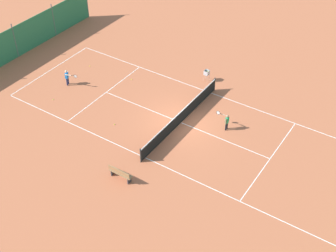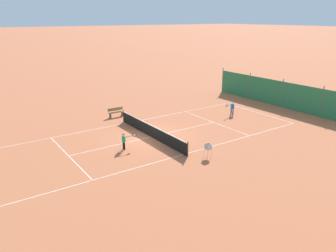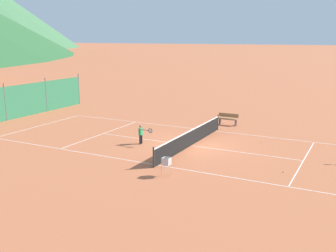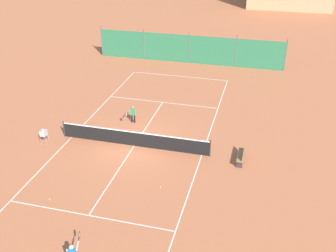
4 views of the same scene
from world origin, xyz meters
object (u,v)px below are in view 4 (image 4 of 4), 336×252
tennis_ball_service_box (50,199)px  tennis_net (134,138)px  courtside_bench (242,155)px  player_far_service (133,113)px  tennis_ball_far_corner (160,187)px  ball_hopper (43,134)px

tennis_ball_service_box → tennis_net: bearing=68.5°
tennis_net → courtside_bench: 6.35m
courtside_bench → tennis_net: bearing=178.7°
tennis_net → player_far_service: player_far_service is taller
tennis_ball_far_corner → player_far_service: bearing=119.9°
tennis_net → player_far_service: 2.99m
tennis_net → ball_hopper: 5.43m
player_far_service → tennis_ball_far_corner: 7.36m
tennis_net → tennis_ball_service_box: (-2.31, -5.85, -0.47)m
tennis_net → ball_hopper: bearing=-168.3°
tennis_ball_service_box → courtside_bench: courtside_bench is taller
tennis_ball_service_box → ball_hopper: ball_hopper is taller
tennis_net → ball_hopper: tennis_net is taller
tennis_net → courtside_bench: size_ratio=6.12×
tennis_ball_service_box → tennis_ball_far_corner: bearing=24.9°
tennis_ball_far_corner → tennis_net: bearing=126.2°
tennis_ball_far_corner → ball_hopper: bearing=162.7°
tennis_ball_service_box → ball_hopper: (-3.00, 4.75, 0.62)m
player_far_service → tennis_ball_service_box: bearing=-98.3°
tennis_ball_far_corner → tennis_ball_service_box: bearing=-155.1°
player_far_service → ball_hopper: (-4.27, -3.90, -0.03)m
tennis_ball_far_corner → ball_hopper: (-7.93, 2.46, 0.62)m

